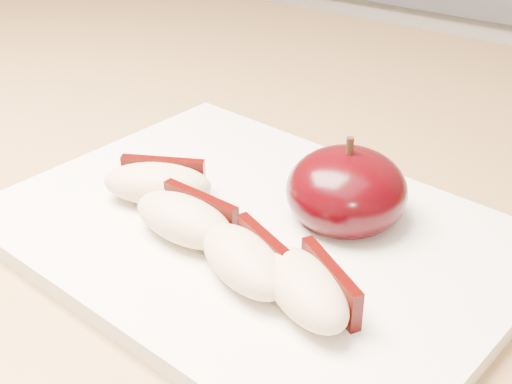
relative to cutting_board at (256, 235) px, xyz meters
The scene contains 7 objects.
back_cabinet 0.95m from the cutting_board, 91.89° to the left, with size 2.40×0.62×0.94m.
cutting_board is the anchor object (origin of this frame).
apple_half 0.06m from the cutting_board, 45.41° to the left, with size 0.09×0.09×0.06m.
apple_wedge_a 0.07m from the cutting_board, behind, with size 0.08×0.06×0.03m.
apple_wedge_b 0.05m from the cutting_board, 132.78° to the right, with size 0.07×0.04×0.03m.
apple_wedge_c 0.06m from the cutting_board, 62.02° to the right, with size 0.08×0.06×0.03m.
apple_wedge_d 0.08m from the cutting_board, 37.06° to the right, with size 0.08×0.07×0.03m.
Camera 1 is at (0.23, 0.05, 1.16)m, focal length 50.00 mm.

